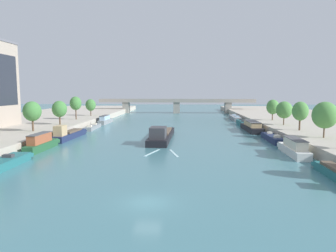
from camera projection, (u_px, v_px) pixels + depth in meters
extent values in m
plane|color=#42757F|center=(147.00, 203.00, 28.27)|extent=(400.00, 400.00, 0.00)
cube|color=#B7AD9E|center=(23.00, 124.00, 84.82)|extent=(36.00, 170.00, 1.89)
cube|color=#B7AD9E|center=(328.00, 126.00, 80.61)|extent=(36.00, 170.00, 1.89)
cube|color=black|center=(162.00, 136.00, 65.32)|extent=(4.59, 21.07, 1.18)
cube|color=black|center=(167.00, 129.00, 76.02)|extent=(3.74, 1.37, 0.96)
cube|color=black|center=(162.00, 133.00, 65.24)|extent=(4.66, 21.07, 0.06)
cube|color=#38383D|center=(158.00, 133.00, 58.06)|extent=(3.06, 4.29, 2.15)
cube|color=black|center=(159.00, 130.00, 60.11)|extent=(2.34, 0.11, 0.60)
cube|color=brown|center=(163.00, 131.00, 67.29)|extent=(3.40, 10.99, 0.36)
cylinder|color=#232328|center=(162.00, 135.00, 58.91)|extent=(0.07, 0.07, 1.10)
cube|color=silver|center=(174.00, 153.00, 50.51)|extent=(1.81, 5.91, 0.03)
cube|color=silver|center=(152.00, 153.00, 50.81)|extent=(2.19, 5.82, 0.03)
cube|color=#23666B|center=(24.00, 155.00, 46.26)|extent=(2.56, 1.25, 0.91)
cube|color=#38383D|center=(8.00, 156.00, 42.14)|extent=(1.35, 0.91, 0.40)
cube|color=#235633|center=(41.00, 146.00, 53.11)|extent=(1.96, 9.64, 1.27)
cube|color=#235633|center=(54.00, 141.00, 58.21)|extent=(1.76, 1.28, 1.01)
cube|color=#235633|center=(41.00, 143.00, 53.03)|extent=(1.99, 9.64, 0.06)
cube|color=#9E5133|center=(40.00, 138.00, 52.46)|extent=(1.58, 6.17, 1.57)
cube|color=#4C4C51|center=(39.00, 134.00, 52.37)|extent=(1.69, 6.36, 0.08)
cylinder|color=#232328|center=(34.00, 142.00, 50.09)|extent=(0.07, 0.07, 1.10)
cube|color=#1E284C|center=(70.00, 136.00, 66.11)|extent=(2.75, 13.55, 1.19)
cube|color=#1E284C|center=(81.00, 131.00, 73.12)|extent=(2.30, 1.31, 0.96)
cube|color=#1E284C|center=(69.00, 133.00, 66.03)|extent=(2.80, 13.55, 0.06)
cube|color=tan|center=(60.00, 131.00, 61.37)|extent=(1.86, 2.75, 2.05)
cube|color=black|center=(63.00, 128.00, 62.68)|extent=(1.43, 0.07, 0.58)
cube|color=brown|center=(72.00, 131.00, 67.35)|extent=(2.05, 7.06, 0.36)
cylinder|color=#232328|center=(63.00, 133.00, 61.93)|extent=(0.07, 0.07, 1.10)
cube|color=gray|center=(93.00, 127.00, 81.99)|extent=(2.43, 10.71, 0.91)
cube|color=gray|center=(98.00, 125.00, 87.62)|extent=(1.95, 1.27, 0.81)
cube|color=gray|center=(92.00, 126.00, 81.94)|extent=(2.47, 10.72, 0.06)
cube|color=beige|center=(95.00, 124.00, 84.24)|extent=(1.04, 0.94, 0.40)
cube|color=beige|center=(89.00, 126.00, 78.95)|extent=(1.15, 1.14, 0.48)
cylinder|color=#232328|center=(90.00, 125.00, 78.70)|extent=(0.07, 0.07, 1.10)
cube|color=gray|center=(105.00, 122.00, 95.35)|extent=(2.27, 9.48, 1.20)
cube|color=gray|center=(110.00, 120.00, 100.35)|extent=(1.90, 1.31, 0.97)
cube|color=gray|center=(105.00, 120.00, 95.28)|extent=(2.31, 9.48, 0.06)
cube|color=#9EBCD6|center=(105.00, 118.00, 94.74)|extent=(1.80, 6.08, 1.25)
cube|color=#4C4C51|center=(105.00, 116.00, 94.66)|extent=(1.93, 6.27, 0.08)
cylinder|color=#232328|center=(103.00, 119.00, 92.39)|extent=(0.07, 0.07, 1.10)
cube|color=#23666B|center=(319.00, 164.00, 40.86)|extent=(1.76, 1.27, 0.86)
cube|color=brown|center=(335.00, 168.00, 36.23)|extent=(1.60, 5.57, 0.36)
cube|color=silver|center=(294.00, 151.00, 49.14)|extent=(2.53, 10.30, 1.19)
cube|color=silver|center=(284.00, 144.00, 54.54)|extent=(2.13, 1.32, 0.96)
cube|color=silver|center=(294.00, 147.00, 49.07)|extent=(2.57, 10.30, 0.06)
cube|color=beige|center=(295.00, 143.00, 48.48)|extent=(2.01, 6.60, 1.39)
cube|color=#4C4C51|center=(295.00, 139.00, 48.40)|extent=(2.15, 6.80, 0.08)
cylinder|color=#232328|center=(303.00, 147.00, 45.94)|extent=(0.07, 0.07, 1.10)
cube|color=#1E284C|center=(272.00, 138.00, 62.23)|extent=(2.04, 10.68, 1.17)
cube|color=#1E284C|center=(265.00, 134.00, 67.84)|extent=(1.85, 1.26, 0.95)
cube|color=#1E284C|center=(273.00, 135.00, 62.15)|extent=(2.08, 10.68, 0.06)
cube|color=beige|center=(270.00, 133.00, 64.45)|extent=(0.97, 0.91, 0.40)
cube|color=beige|center=(277.00, 136.00, 59.16)|extent=(1.07, 1.11, 0.48)
cylinder|color=#232328|center=(279.00, 135.00, 58.90)|extent=(0.07, 0.07, 1.10)
cube|color=black|center=(252.00, 129.00, 78.01)|extent=(3.10, 13.73, 1.27)
cube|color=black|center=(246.00, 125.00, 85.14)|extent=(2.86, 1.28, 1.00)
cube|color=black|center=(252.00, 126.00, 77.93)|extent=(3.16, 13.74, 0.06)
cube|color=tan|center=(252.00, 124.00, 77.18)|extent=(2.52, 8.79, 1.19)
cube|color=#4C4C51|center=(252.00, 121.00, 77.10)|extent=(2.70, 9.06, 0.08)
cylinder|color=#232328|center=(258.00, 126.00, 73.76)|extent=(0.07, 0.07, 1.10)
cube|color=#23666B|center=(242.00, 123.00, 91.08)|extent=(2.21, 9.53, 1.24)
cube|color=#23666B|center=(239.00, 121.00, 96.11)|extent=(1.95, 1.29, 0.99)
cube|color=#23666B|center=(242.00, 121.00, 91.00)|extent=(2.25, 9.53, 0.06)
cube|color=#38383D|center=(241.00, 119.00, 93.04)|extent=(1.03, 0.92, 0.40)
cube|color=#38383D|center=(244.00, 121.00, 88.34)|extent=(1.13, 1.12, 0.48)
cylinder|color=#232328|center=(245.00, 120.00, 88.09)|extent=(0.07, 0.07, 1.10)
cube|color=gray|center=(235.00, 118.00, 106.86)|extent=(2.80, 14.75, 1.28)
cube|color=gray|center=(232.00, 116.00, 114.48)|extent=(2.43, 1.31, 1.01)
cube|color=gray|center=(235.00, 116.00, 106.78)|extent=(2.86, 14.75, 0.06)
cube|color=#9EBCD6|center=(234.00, 115.00, 109.96)|extent=(1.29, 0.92, 0.40)
cube|color=#9EBCD6|center=(237.00, 116.00, 102.67)|extent=(1.42, 1.13, 0.48)
cylinder|color=#232328|center=(238.00, 116.00, 102.32)|extent=(0.07, 0.07, 1.10)
cylinder|color=brown|center=(33.00, 124.00, 63.37)|extent=(0.38, 0.38, 3.00)
ellipsoid|color=#427F3D|center=(32.00, 111.00, 63.07)|extent=(3.65, 3.65, 4.08)
cylinder|color=brown|center=(60.00, 119.00, 75.79)|extent=(0.37, 0.37, 2.74)
ellipsoid|color=#427F3D|center=(59.00, 109.00, 75.50)|extent=(3.58, 3.58, 4.02)
cylinder|color=brown|center=(76.00, 113.00, 89.04)|extent=(0.33, 0.33, 3.59)
ellipsoid|color=#427F3D|center=(76.00, 103.00, 88.71)|extent=(3.29, 3.29, 3.93)
cylinder|color=brown|center=(91.00, 112.00, 102.40)|extent=(0.30, 0.30, 2.47)
ellipsoid|color=#427F3D|center=(91.00, 105.00, 102.13)|extent=(3.35, 3.35, 3.92)
cylinder|color=brown|center=(324.00, 130.00, 54.48)|extent=(0.25, 0.25, 2.75)
ellipsoid|color=#4C8942|center=(325.00, 115.00, 54.17)|extent=(4.35, 4.35, 4.75)
cylinder|color=brown|center=(300.00, 123.00, 64.76)|extent=(0.36, 0.36, 2.96)
ellipsoid|color=#4C8942|center=(300.00, 111.00, 64.46)|extent=(3.31, 3.31, 4.02)
cylinder|color=brown|center=(284.00, 120.00, 74.98)|extent=(0.25, 0.25, 2.52)
ellipsoid|color=#4C8942|center=(284.00, 110.00, 74.70)|extent=(3.87, 3.87, 4.15)
cylinder|color=brown|center=(272.00, 116.00, 86.81)|extent=(0.30, 0.30, 2.61)
ellipsoid|color=#4C8942|center=(273.00, 107.00, 86.53)|extent=(3.48, 3.48, 4.14)
cube|color=#232833|center=(5.00, 80.00, 70.53)|extent=(0.04, 10.19, 11.72)
cube|color=gray|center=(177.00, 102.00, 138.75)|extent=(70.19, 4.40, 0.60)
cube|color=gray|center=(176.00, 100.00, 136.68)|extent=(70.19, 0.30, 0.90)
cube|color=gray|center=(177.00, 100.00, 140.65)|extent=(70.19, 0.30, 0.90)
cube|color=gray|center=(126.00, 108.00, 140.25)|extent=(2.80, 3.60, 4.90)
cube|color=gray|center=(177.00, 108.00, 139.07)|extent=(2.80, 3.60, 4.90)
cube|color=gray|center=(228.00, 108.00, 137.88)|extent=(2.80, 3.60, 4.90)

